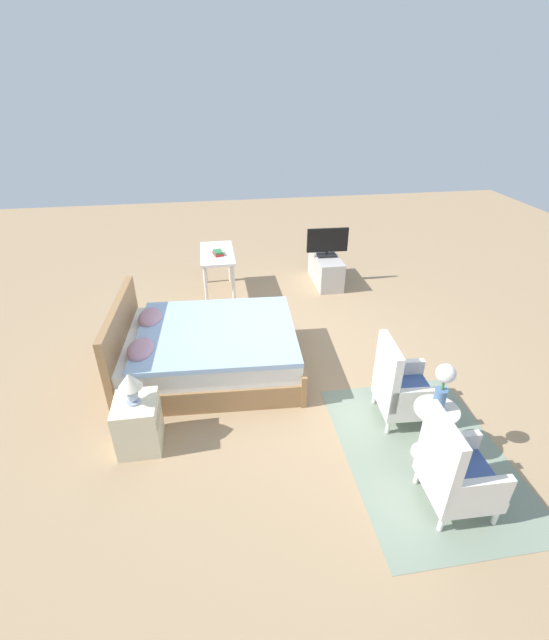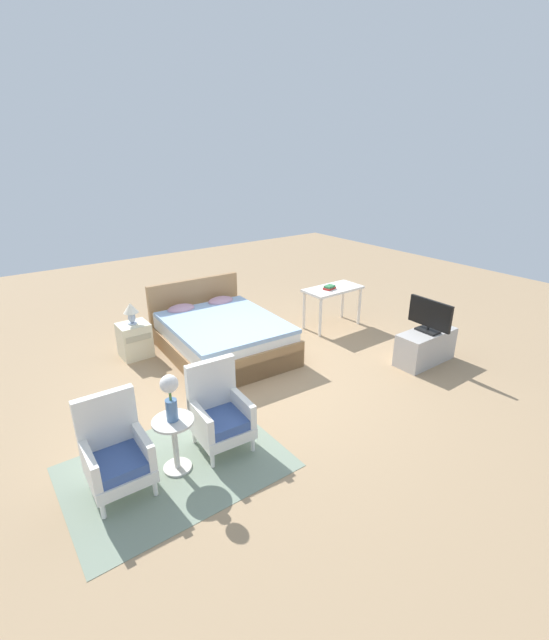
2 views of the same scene
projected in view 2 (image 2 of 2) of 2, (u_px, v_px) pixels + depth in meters
ground_plane at (266, 374)px, 6.04m from camera, size 16.00×16.00×0.00m
floor_rug at (177, 467)px, 4.27m from camera, size 2.10×1.50×0.01m
bed at (221, 335)px, 6.58m from camera, size 1.70×2.15×0.96m
armchair_by_window_left at (116, 454)px, 3.88m from camera, size 0.55×0.55×0.92m
armchair_by_window_right at (219, 413)px, 4.47m from camera, size 0.57×0.57×0.92m
side_table at (175, 438)px, 4.12m from camera, size 0.40×0.40×0.57m
flower_vase at (170, 393)px, 3.93m from camera, size 0.17×0.17×0.48m
nightstand at (135, 340)px, 6.48m from camera, size 0.44×0.41×0.53m
table_lamp at (131, 310)px, 6.30m from camera, size 0.22×0.22×0.33m
tv_stand at (425, 347)px, 6.31m from camera, size 0.96×0.40×0.49m
tv_flatscreen at (430, 316)px, 6.13m from camera, size 0.21×0.69×0.48m
vanity_desk at (333, 294)px, 7.46m from camera, size 1.04×0.52×0.72m
book_stack at (329, 287)px, 7.35m from camera, size 0.24×0.18×0.06m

